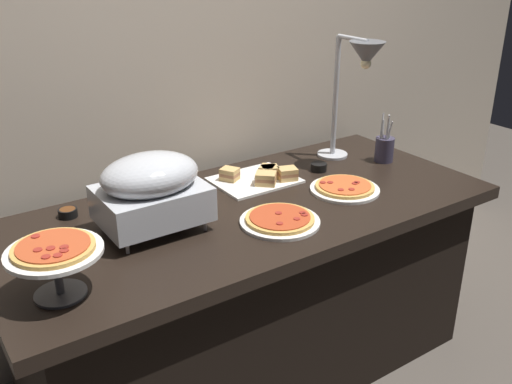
% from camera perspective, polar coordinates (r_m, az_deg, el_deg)
% --- Properties ---
extents(ground_plane, '(8.00, 8.00, 0.00)m').
position_cam_1_polar(ground_plane, '(2.58, -0.64, -16.89)').
color(ground_plane, '#4C443D').
extents(back_wall, '(4.40, 0.04, 2.40)m').
position_cam_1_polar(back_wall, '(2.44, -7.43, 12.16)').
color(back_wall, '#B7A893').
rests_on(back_wall, ground_plane).
extents(buffet_table, '(1.90, 0.84, 0.76)m').
position_cam_1_polar(buffet_table, '(2.35, -0.68, -9.72)').
color(buffet_table, black).
rests_on(buffet_table, ground_plane).
extents(chafing_dish, '(0.36, 0.27, 0.27)m').
position_cam_1_polar(chafing_dish, '(1.97, -10.36, 0.34)').
color(chafing_dish, '#B7BABF').
rests_on(chafing_dish, buffet_table).
extents(heat_lamp, '(0.15, 0.32, 0.55)m').
position_cam_1_polar(heat_lamp, '(2.49, 10.24, 12.04)').
color(heat_lamp, '#B7BABF').
rests_on(heat_lamp, buffet_table).
extents(pizza_plate_front, '(0.28, 0.28, 0.03)m').
position_cam_1_polar(pizza_plate_front, '(2.32, 8.78, 0.41)').
color(pizza_plate_front, white).
rests_on(pizza_plate_front, buffet_table).
extents(pizza_plate_center, '(0.29, 0.29, 0.03)m').
position_cam_1_polar(pizza_plate_center, '(2.03, 2.39, -2.78)').
color(pizza_plate_center, white).
rests_on(pizza_plate_center, buffet_table).
extents(pizza_plate_raised_stand, '(0.27, 0.27, 0.16)m').
position_cam_1_polar(pizza_plate_raised_stand, '(1.67, -19.32, -5.90)').
color(pizza_plate_raised_stand, '#595B60').
rests_on(pizza_plate_raised_stand, buffet_table).
extents(sandwich_platter, '(0.33, 0.26, 0.06)m').
position_cam_1_polar(sandwich_platter, '(2.38, 0.42, 1.51)').
color(sandwich_platter, white).
rests_on(sandwich_platter, buffet_table).
extents(sauce_cup_near, '(0.07, 0.07, 0.03)m').
position_cam_1_polar(sauce_cup_near, '(2.19, -18.14, -1.94)').
color(sauce_cup_near, black).
rests_on(sauce_cup_near, buffet_table).
extents(sauce_cup_far, '(0.07, 0.07, 0.03)m').
position_cam_1_polar(sauce_cup_far, '(2.51, 6.23, 2.51)').
color(sauce_cup_far, black).
rests_on(sauce_cup_far, buffet_table).
extents(utensil_holder, '(0.08, 0.08, 0.22)m').
position_cam_1_polar(utensil_holder, '(2.66, 12.60, 4.22)').
color(utensil_holder, '#383347').
rests_on(utensil_holder, buffet_table).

